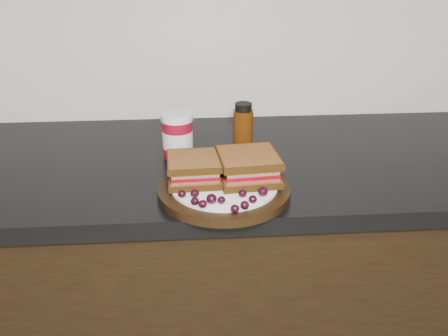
# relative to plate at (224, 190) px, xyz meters

# --- Properties ---
(base_cabinets) EXTENTS (3.96, 0.58, 0.86)m
(base_cabinets) POSITION_rel_plate_xyz_m (-0.03, 0.19, -0.48)
(base_cabinets) COLOR black
(base_cabinets) RESTS_ON ground_plane
(countertop) EXTENTS (3.98, 0.60, 0.04)m
(countertop) POSITION_rel_plate_xyz_m (-0.03, 0.19, -0.03)
(countertop) COLOR black
(countertop) RESTS_ON base_cabinets
(plate) EXTENTS (0.28, 0.28, 0.02)m
(plate) POSITION_rel_plate_xyz_m (0.00, 0.00, 0.00)
(plate) COLOR black
(plate) RESTS_ON countertop
(sandwich_left) EXTENTS (0.12, 0.12, 0.05)m
(sandwich_left) POSITION_rel_plate_xyz_m (-0.06, 0.02, 0.04)
(sandwich_left) COLOR brown
(sandwich_left) RESTS_ON plate
(sandwich_right) EXTENTS (0.14, 0.14, 0.06)m
(sandwich_right) POSITION_rel_plate_xyz_m (0.05, 0.02, 0.04)
(sandwich_right) COLOR brown
(sandwich_right) RESTS_ON plate
(grape_0) EXTENTS (0.02, 0.02, 0.02)m
(grape_0) POSITION_rel_plate_xyz_m (-0.09, -0.05, 0.02)
(grape_0) COLOR black
(grape_0) RESTS_ON plate
(grape_1) EXTENTS (0.02, 0.02, 0.02)m
(grape_1) POSITION_rel_plate_xyz_m (-0.06, -0.06, 0.02)
(grape_1) COLOR black
(grape_1) RESTS_ON plate
(grape_2) EXTENTS (0.02, 0.02, 0.02)m
(grape_2) POSITION_rel_plate_xyz_m (-0.06, -0.09, 0.02)
(grape_2) COLOR black
(grape_2) RESTS_ON plate
(grape_3) EXTENTS (0.02, 0.02, 0.02)m
(grape_3) POSITION_rel_plate_xyz_m (-0.05, -0.10, 0.02)
(grape_3) COLOR black
(grape_3) RESTS_ON plate
(grape_4) EXTENTS (0.02, 0.02, 0.02)m
(grape_4) POSITION_rel_plate_xyz_m (-0.03, -0.08, 0.02)
(grape_4) COLOR black
(grape_4) RESTS_ON plate
(grape_5) EXTENTS (0.02, 0.02, 0.01)m
(grape_5) POSITION_rel_plate_xyz_m (-0.01, -0.08, 0.02)
(grape_5) COLOR black
(grape_5) RESTS_ON plate
(grape_6) EXTENTS (0.02, 0.02, 0.02)m
(grape_6) POSITION_rel_plate_xyz_m (0.01, -0.12, 0.02)
(grape_6) COLOR black
(grape_6) RESTS_ON plate
(grape_7) EXTENTS (0.02, 0.02, 0.02)m
(grape_7) POSITION_rel_plate_xyz_m (0.03, -0.11, 0.02)
(grape_7) COLOR black
(grape_7) RESTS_ON plate
(grape_8) EXTENTS (0.02, 0.02, 0.02)m
(grape_8) POSITION_rel_plate_xyz_m (0.05, -0.09, 0.02)
(grape_8) COLOR black
(grape_8) RESTS_ON plate
(grape_9) EXTENTS (0.02, 0.02, 0.02)m
(grape_9) POSITION_rel_plate_xyz_m (0.03, -0.06, 0.02)
(grape_9) COLOR black
(grape_9) RESTS_ON plate
(grape_10) EXTENTS (0.02, 0.02, 0.02)m
(grape_10) POSITION_rel_plate_xyz_m (0.07, -0.06, 0.02)
(grape_10) COLOR black
(grape_10) RESTS_ON plate
(grape_11) EXTENTS (0.02, 0.02, 0.02)m
(grape_11) POSITION_rel_plate_xyz_m (0.08, -0.03, 0.02)
(grape_11) COLOR black
(grape_11) RESTS_ON plate
(grape_12) EXTENTS (0.02, 0.02, 0.01)m
(grape_12) POSITION_rel_plate_xyz_m (0.08, -0.03, 0.02)
(grape_12) COLOR black
(grape_12) RESTS_ON plate
(grape_13) EXTENTS (0.02, 0.02, 0.02)m
(grape_13) POSITION_rel_plate_xyz_m (0.10, 0.01, 0.02)
(grape_13) COLOR black
(grape_13) RESTS_ON plate
(grape_14) EXTENTS (0.02, 0.02, 0.02)m
(grape_14) POSITION_rel_plate_xyz_m (0.08, 0.03, 0.02)
(grape_14) COLOR black
(grape_14) RESTS_ON plate
(grape_15) EXTENTS (0.02, 0.02, 0.02)m
(grape_15) POSITION_rel_plate_xyz_m (0.05, 0.02, 0.02)
(grape_15) COLOR black
(grape_15) RESTS_ON plate
(grape_16) EXTENTS (0.02, 0.02, 0.02)m
(grape_16) POSITION_rel_plate_xyz_m (-0.04, 0.05, 0.02)
(grape_16) COLOR black
(grape_16) RESTS_ON plate
(grape_17) EXTENTS (0.02, 0.02, 0.02)m
(grape_17) POSITION_rel_plate_xyz_m (-0.05, 0.04, 0.02)
(grape_17) COLOR black
(grape_17) RESTS_ON plate
(grape_18) EXTENTS (0.02, 0.02, 0.02)m
(grape_18) POSITION_rel_plate_xyz_m (-0.07, 0.02, 0.02)
(grape_18) COLOR black
(grape_18) RESTS_ON plate
(grape_19) EXTENTS (0.02, 0.02, 0.02)m
(grape_19) POSITION_rel_plate_xyz_m (-0.08, 0.02, 0.02)
(grape_19) COLOR black
(grape_19) RESTS_ON plate
(grape_20) EXTENTS (0.02, 0.02, 0.02)m
(grape_20) POSITION_rel_plate_xyz_m (-0.06, -0.00, 0.02)
(grape_20) COLOR black
(grape_20) RESTS_ON plate
(grape_21) EXTENTS (0.01, 0.01, 0.01)m
(grape_21) POSITION_rel_plate_xyz_m (-0.06, -0.02, 0.02)
(grape_21) COLOR black
(grape_21) RESTS_ON plate
(grape_22) EXTENTS (0.02, 0.02, 0.02)m
(grape_22) POSITION_rel_plate_xyz_m (-0.05, 0.02, 0.02)
(grape_22) COLOR black
(grape_22) RESTS_ON plate
(grape_23) EXTENTS (0.02, 0.02, 0.02)m
(grape_23) POSITION_rel_plate_xyz_m (-0.09, 0.04, 0.02)
(grape_23) COLOR black
(grape_23) RESTS_ON plate
(grape_24) EXTENTS (0.02, 0.02, 0.02)m
(grape_24) POSITION_rel_plate_xyz_m (-0.08, 0.01, 0.02)
(grape_24) COLOR black
(grape_24) RESTS_ON plate
(condiment_jar) EXTENTS (0.10, 0.10, 0.11)m
(condiment_jar) POSITION_rel_plate_xyz_m (-0.10, 0.20, 0.05)
(condiment_jar) COLOR maroon
(condiment_jar) RESTS_ON countertop
(oil_bottle) EXTENTS (0.06, 0.06, 0.14)m
(oil_bottle) POSITION_rel_plate_xyz_m (0.06, 0.20, 0.06)
(oil_bottle) COLOR #451F06
(oil_bottle) RESTS_ON countertop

